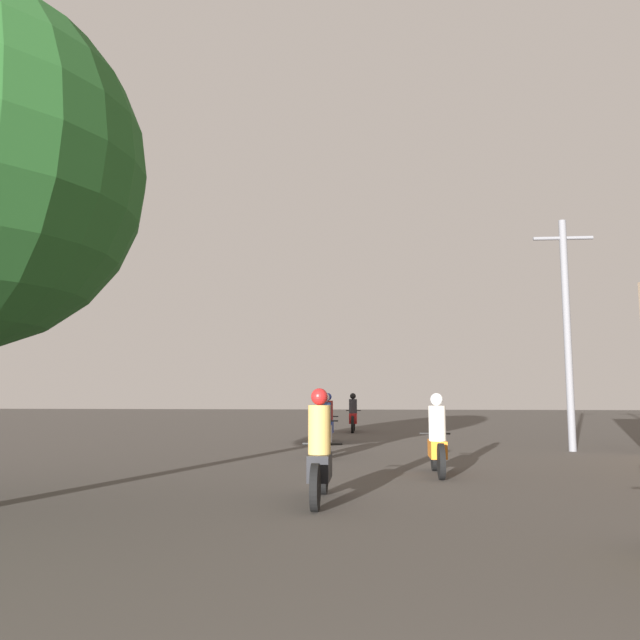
{
  "coord_description": "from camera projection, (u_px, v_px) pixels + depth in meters",
  "views": [
    {
      "loc": [
        -0.79,
        -0.52,
        1.53
      ],
      "look_at": [
        -2.35,
        17.41,
        3.65
      ],
      "focal_mm": 35.0,
      "sensor_mm": 36.0,
      "label": 1
    }
  ],
  "objects": [
    {
      "name": "motorcycle_silver",
      "position": [
        325.0,
        430.0,
        15.27
      ],
      "size": [
        0.6,
        2.02,
        1.55
      ],
      "rotation": [
        0.0,
        0.0,
        0.04
      ],
      "color": "black",
      "rests_on": "ground_plane"
    },
    {
      "name": "motorcycle_black",
      "position": [
        320.0,
        456.0,
        8.84
      ],
      "size": [
        0.6,
        2.02,
        1.6
      ],
      "rotation": [
        0.0,
        0.0,
        -0.09
      ],
      "color": "black",
      "rests_on": "ground_plane"
    },
    {
      "name": "motorcycle_red",
      "position": [
        353.0,
        416.0,
        24.97
      ],
      "size": [
        0.6,
        2.09,
        1.54
      ],
      "rotation": [
        0.0,
        0.0,
        -0.09
      ],
      "color": "black",
      "rests_on": "ground_plane"
    },
    {
      "name": "motorcycle_blue",
      "position": [
        328.0,
        422.0,
        19.67
      ],
      "size": [
        0.6,
        1.89,
        1.54
      ],
      "rotation": [
        0.0,
        0.0,
        0.02
      ],
      "color": "black",
      "rests_on": "ground_plane"
    },
    {
      "name": "motorcycle_orange",
      "position": [
        437.0,
        442.0,
        11.79
      ],
      "size": [
        0.6,
        1.96,
        1.53
      ],
      "rotation": [
        0.0,
        0.0,
        0.1
      ],
      "color": "black",
      "rests_on": "ground_plane"
    },
    {
      "name": "utility_pole_far",
      "position": [
        567.0,
        328.0,
        16.89
      ],
      "size": [
        1.6,
        0.2,
        6.29
      ],
      "color": "slate",
      "rests_on": "ground_plane"
    }
  ]
}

